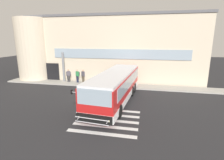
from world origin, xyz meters
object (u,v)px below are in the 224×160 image
passenger_by_doorway (78,75)px  entry_support_column (63,67)px  bus_main_foreground (115,87)px  passenger_near_column (69,75)px  passenger_at_curb_edge (83,75)px

passenger_by_doorway → entry_support_column: bearing=170.5°
bus_main_foreground → passenger_near_column: size_ratio=6.45×
passenger_near_column → passenger_at_curb_edge: size_ratio=1.00×
passenger_near_column → passenger_at_curb_edge: (1.97, 0.07, 0.00)m
bus_main_foreground → passenger_at_curb_edge: bearing=133.6°
entry_support_column → passenger_at_curb_edge: 2.94m
bus_main_foreground → passenger_by_doorway: (-5.92, 5.36, -0.22)m
entry_support_column → passenger_near_column: 1.29m
passenger_by_doorway → passenger_near_column: bearing=178.7°
entry_support_column → bus_main_foreground: 9.84m
passenger_near_column → passenger_by_doorway: size_ratio=1.00×
passenger_by_doorway → passenger_at_curb_edge: (0.72, 0.10, -0.03)m
passenger_near_column → passenger_at_curb_edge: same height
bus_main_foreground → passenger_at_curb_edge: bus_main_foreground is taller
passenger_near_column → passenger_by_doorway: bearing=-1.3°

